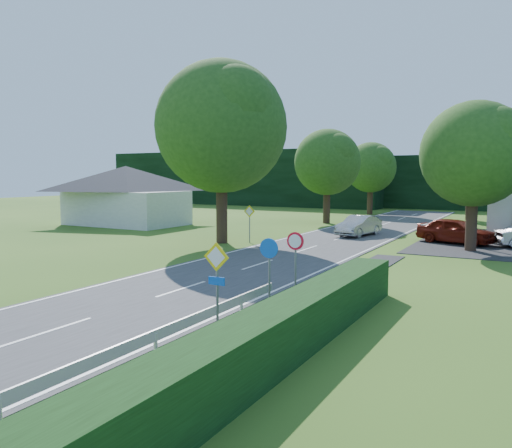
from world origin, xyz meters
The scene contains 23 objects.
road centered at (0.00, 20.00, 0.02)m, with size 7.00×80.00×0.04m, color #363639.
footpath centered at (4.95, 2.00, 0.02)m, with size 1.50×44.00×0.04m, color #232325.
line_edge_left centered at (-3.25, 20.00, 0.04)m, with size 0.12×80.00×0.01m, color white.
line_edge_right centered at (3.25, 20.00, 0.04)m, with size 0.12×80.00×0.01m, color white.
line_centre centered at (0.00, 20.00, 0.04)m, with size 0.12×80.00×0.01m, color white, non-canonical shape.
tree_main centered at (-6.00, 24.00, 5.82)m, with size 9.40×9.40×11.64m, color #214815, non-canonical shape.
tree_left_far centered at (-5.00, 40.00, 4.29)m, with size 7.00×7.00×8.58m, color #214815, non-canonical shape.
tree_right_far centered at (7.00, 42.00, 4.54)m, with size 7.40×7.40×9.09m, color #214815, non-canonical shape.
tree_left_back centered at (-4.50, 52.00, 4.04)m, with size 6.60×6.60×8.07m, color #214815, non-canonical shape.
tree_right_back centered at (6.00, 50.00, 3.78)m, with size 6.20×6.20×7.56m, color #214815, non-canonical shape.
tree_right_mid centered at (8.50, 28.00, 4.29)m, with size 7.00×7.00×8.58m, color #214815, non-canonical shape.
treeline_left centered at (-28.00, 62.00, 4.00)m, with size 44.00×6.00×8.00m, color black.
treeline_right centered at (8.00, 66.00, 3.50)m, with size 30.00×5.00×7.00m, color black.
bungalow_left centered at (-20.00, 30.00, 2.71)m, with size 11.00×6.50×5.20m.
streetlight centered at (8.06, 30.00, 4.46)m, with size 2.03×0.18×8.00m.
sign_priority_right centered at (4.30, 7.98, 1.80)m, with size 0.78×0.09×2.59m.
sign_roundabout centered at (4.30, 10.98, 1.67)m, with size 0.64×0.08×2.37m.
sign_speed_limit centered at (4.30, 12.97, 1.77)m, with size 0.64×0.11×2.37m.
sign_priority_left centered at (-4.50, 24.98, 1.72)m, with size 0.78×0.09×2.44m.
moving_car centered at (0.65, 31.81, 0.77)m, with size 1.55×4.44×1.46m, color #A3A4A8.
motorcycle centered at (0.77, 33.93, 0.54)m, with size 0.66×1.89×0.99m, color black.
parked_car_red centered at (7.28, 30.87, 0.85)m, with size 1.92×4.77×1.63m, color maroon.
parasol centered at (10.17, 35.00, 0.93)m, with size 1.93×1.97×1.77m, color red.
Camera 1 is at (11.61, -2.94, 4.35)m, focal length 35.00 mm.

